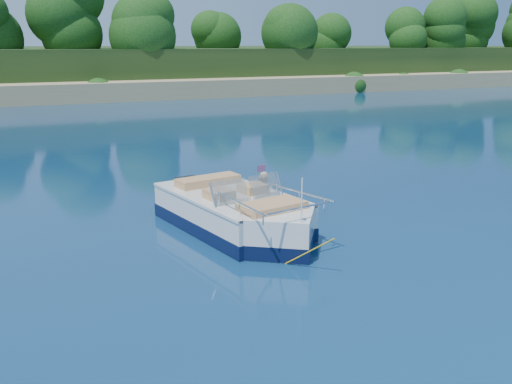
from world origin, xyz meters
The scene contains 6 objects.
ground centered at (0.00, 0.00, 0.00)m, with size 160.00×160.00×0.00m, color #091B40.
shoreline centered at (0.00, 63.77, 0.98)m, with size 170.00×59.00×6.00m.
treeline centered at (0.04, 41.01, 5.55)m, with size 150.00×7.12×8.19m.
motorboat centered at (-2.06, 1.05, 0.40)m, with size 2.93×6.12×2.06m.
tow_tube centered at (-0.55, 2.87, 0.10)m, with size 1.65×1.65×0.40m.
boy centered at (-0.61, 2.93, 0.00)m, with size 0.55×0.36×1.51m, color tan.
Camera 1 is at (-7.10, -11.20, 4.48)m, focal length 40.00 mm.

